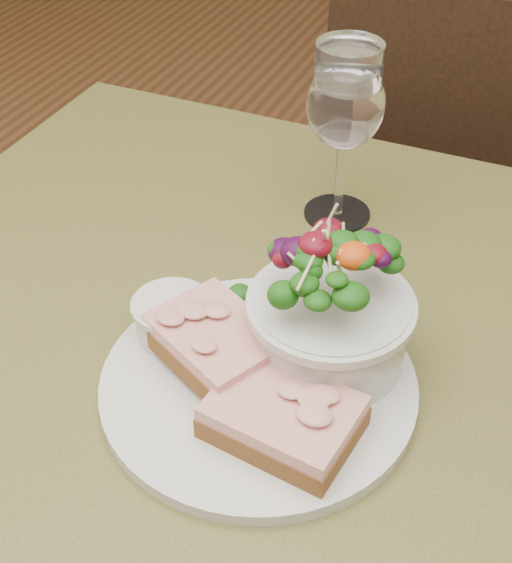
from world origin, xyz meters
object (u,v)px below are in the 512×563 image
at_px(chair_far, 448,297).
at_px(sandwich_front, 283,417).
at_px(ramekin, 172,317).
at_px(wine_glass, 345,109).
at_px(cafe_table, 244,430).
at_px(salad_bowl, 331,302).
at_px(dinner_plate, 258,384).
at_px(sandwich_back, 217,341).

distance_m(chair_far, sandwich_front, 0.91).
xyz_separation_m(ramekin, wine_glass, (0.07, 0.24, 0.09)).
bearing_deg(cafe_table, wine_glass, 88.49).
height_order(cafe_table, sandwich_front, sandwich_front).
bearing_deg(salad_bowl, dinner_plate, -131.32).
bearing_deg(chair_far, wine_glass, 74.62).
height_order(salad_bowl, wine_glass, wine_glass).
relative_size(chair_far, sandwich_front, 7.69).
relative_size(sandwich_front, sandwich_back, 0.91).
xyz_separation_m(sandwich_front, wine_glass, (-0.06, 0.30, 0.10)).
bearing_deg(chair_far, sandwich_back, 76.91).
xyz_separation_m(chair_far, dinner_plate, (-0.06, -0.73, 0.46)).
distance_m(chair_far, dinner_plate, 0.86).
bearing_deg(salad_bowl, wine_glass, 106.64).
relative_size(dinner_plate, wine_glass, 1.47).
bearing_deg(chair_far, salad_bowl, 83.15).
bearing_deg(wine_glass, sandwich_front, -78.83).
bearing_deg(wine_glass, cafe_table, -91.51).
height_order(chair_far, sandwich_front, chair_far).
distance_m(dinner_plate, ramekin, 0.09).
xyz_separation_m(chair_far, sandwich_front, (-0.03, -0.77, 0.48)).
bearing_deg(salad_bowl, chair_far, 88.21).
bearing_deg(sandwich_back, salad_bowl, 54.38).
distance_m(chair_far, salad_bowl, 0.86).
distance_m(ramekin, salad_bowl, 0.14).
distance_m(chair_far, wine_glass, 0.75).
bearing_deg(sandwich_back, cafe_table, 94.69).
bearing_deg(cafe_table, salad_bowl, 12.40).
xyz_separation_m(dinner_plate, sandwich_back, (-0.04, 0.00, 0.03)).
relative_size(chair_far, sandwich_back, 7.02).
bearing_deg(sandwich_front, ramekin, 161.83).
bearing_deg(dinner_plate, sandwich_back, 173.05).
bearing_deg(salad_bowl, sandwich_front, -92.69).
relative_size(sandwich_front, wine_glass, 0.67).
bearing_deg(dinner_plate, wine_glass, 94.82).
xyz_separation_m(cafe_table, sandwich_back, (-0.01, -0.03, 0.14)).
relative_size(cafe_table, wine_glass, 4.57).
relative_size(sandwich_front, ramekin, 1.87).
xyz_separation_m(sandwich_front, ramekin, (-0.13, 0.06, 0.00)).
relative_size(chair_far, ramekin, 14.38).
height_order(chair_far, ramekin, chair_far).
xyz_separation_m(chair_far, wine_glass, (-0.09, -0.47, 0.58)).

